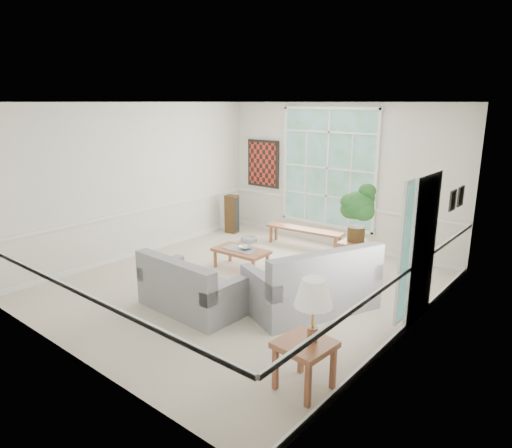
% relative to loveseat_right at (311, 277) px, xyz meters
% --- Properties ---
extents(floor, '(5.50, 6.00, 0.01)m').
position_rel_loveseat_right_xyz_m(floor, '(-1.36, 0.04, -0.51)').
color(floor, beige).
rests_on(floor, ground).
extents(ceiling, '(5.50, 6.00, 0.02)m').
position_rel_loveseat_right_xyz_m(ceiling, '(-1.36, 0.04, 2.49)').
color(ceiling, white).
rests_on(ceiling, ground).
extents(wall_back, '(5.50, 0.02, 3.00)m').
position_rel_loveseat_right_xyz_m(wall_back, '(-1.36, 3.04, 0.99)').
color(wall_back, silver).
rests_on(wall_back, ground).
extents(wall_front, '(5.50, 0.02, 3.00)m').
position_rel_loveseat_right_xyz_m(wall_front, '(-1.36, -2.96, 0.99)').
color(wall_front, silver).
rests_on(wall_front, ground).
extents(wall_left, '(0.02, 6.00, 3.00)m').
position_rel_loveseat_right_xyz_m(wall_left, '(-4.11, 0.04, 0.99)').
color(wall_left, silver).
rests_on(wall_left, ground).
extents(wall_right, '(0.02, 6.00, 3.00)m').
position_rel_loveseat_right_xyz_m(wall_right, '(1.39, 0.04, 0.99)').
color(wall_right, silver).
rests_on(wall_right, ground).
extents(window_back, '(2.30, 0.08, 2.40)m').
position_rel_loveseat_right_xyz_m(window_back, '(-1.56, 3.00, 1.14)').
color(window_back, white).
rests_on(window_back, wall_back).
extents(entry_door, '(0.08, 0.90, 2.10)m').
position_rel_loveseat_right_xyz_m(entry_door, '(1.35, 0.64, 0.54)').
color(entry_door, white).
rests_on(entry_door, floor).
extents(door_sidelight, '(0.08, 0.26, 1.90)m').
position_rel_loveseat_right_xyz_m(door_sidelight, '(1.35, 0.01, 0.64)').
color(door_sidelight, white).
rests_on(door_sidelight, wall_right).
extents(wall_art, '(0.90, 0.06, 1.10)m').
position_rel_loveseat_right_xyz_m(wall_art, '(-3.31, 2.99, 1.09)').
color(wall_art, maroon).
rests_on(wall_art, wall_back).
extents(wall_frame_near, '(0.04, 0.26, 0.32)m').
position_rel_loveseat_right_xyz_m(wall_frame_near, '(1.35, 1.79, 1.04)').
color(wall_frame_near, black).
rests_on(wall_frame_near, wall_right).
extents(wall_frame_far, '(0.04, 0.26, 0.32)m').
position_rel_loveseat_right_xyz_m(wall_frame_far, '(1.35, 2.19, 1.04)').
color(wall_frame_far, black).
rests_on(wall_frame_far, wall_right).
extents(loveseat_right, '(1.63, 2.10, 1.01)m').
position_rel_loveseat_right_xyz_m(loveseat_right, '(0.00, 0.00, 0.00)').
color(loveseat_right, gray).
rests_on(loveseat_right, floor).
extents(loveseat_front, '(1.59, 0.86, 0.85)m').
position_rel_loveseat_right_xyz_m(loveseat_front, '(-1.36, -1.14, -0.08)').
color(loveseat_front, gray).
rests_on(loveseat_front, floor).
extents(coffee_table, '(1.05, 0.60, 0.38)m').
position_rel_loveseat_right_xyz_m(coffee_table, '(-1.91, 0.59, -0.31)').
color(coffee_table, brown).
rests_on(coffee_table, floor).
extents(pewter_bowl, '(0.38, 0.38, 0.07)m').
position_rel_loveseat_right_xyz_m(pewter_bowl, '(-1.84, 0.66, -0.09)').
color(pewter_bowl, '#95959A').
rests_on(pewter_bowl, coffee_table).
extents(window_bench, '(1.74, 0.53, 0.40)m').
position_rel_loveseat_right_xyz_m(window_bench, '(-1.75, 2.46, -0.31)').
color(window_bench, brown).
rests_on(window_bench, floor).
extents(end_table, '(0.59, 0.59, 0.57)m').
position_rel_loveseat_right_xyz_m(end_table, '(-0.19, 1.83, -0.22)').
color(end_table, brown).
rests_on(end_table, floor).
extents(houseplant, '(0.81, 0.81, 1.07)m').
position_rel_loveseat_right_xyz_m(houseplant, '(-0.25, 1.85, 0.60)').
color(houseplant, '#235922').
rests_on(houseplant, end_table).
extents(side_table, '(0.59, 0.59, 0.56)m').
position_rel_loveseat_right_xyz_m(side_table, '(1.02, -1.72, -0.23)').
color(side_table, brown).
rests_on(side_table, floor).
extents(table_lamp, '(0.41, 0.41, 0.70)m').
position_rel_loveseat_right_xyz_m(table_lamp, '(1.07, -1.66, 0.40)').
color(table_lamp, white).
rests_on(table_lamp, side_table).
extents(pet_bed, '(0.50, 0.50, 0.11)m').
position_rel_loveseat_right_xyz_m(pet_bed, '(-2.90, 1.99, -0.45)').
color(pet_bed, gray).
rests_on(pet_bed, floor).
extents(floor_speaker, '(0.31, 0.26, 0.90)m').
position_rel_loveseat_right_xyz_m(floor_speaker, '(-3.70, 2.31, -0.06)').
color(floor_speaker, '#402A12').
rests_on(floor_speaker, floor).
extents(cat, '(0.36, 0.34, 0.14)m').
position_rel_loveseat_right_xyz_m(cat, '(0.16, 0.65, 0.08)').
color(cat, black).
rests_on(cat, loveseat_right).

